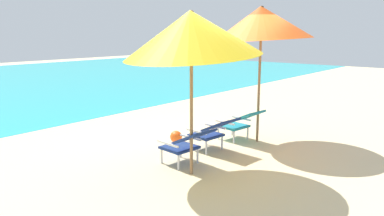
{
  "coord_description": "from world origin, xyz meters",
  "views": [
    {
      "loc": [
        -5.28,
        -4.22,
        2.16
      ],
      "look_at": [
        0.0,
        0.21,
        0.75
      ],
      "focal_mm": 34.29,
      "sensor_mm": 36.0,
      "label": 1
    }
  ],
  "objects_px": {
    "beach_umbrella_left": "(191,34)",
    "beach_ball": "(176,137)",
    "lounge_chair_right": "(240,122)",
    "beach_umbrella_right": "(261,23)",
    "lounge_chair_center": "(213,130)",
    "lounge_chair_left": "(187,142)"
  },
  "relations": [
    {
      "from": "lounge_chair_right",
      "to": "beach_ball",
      "type": "relative_size",
      "value": 3.83
    },
    {
      "from": "lounge_chair_center",
      "to": "beach_ball",
      "type": "distance_m",
      "value": 0.94
    },
    {
      "from": "beach_ball",
      "to": "beach_umbrella_right",
      "type": "bearing_deg",
      "value": -46.54
    },
    {
      "from": "lounge_chair_left",
      "to": "beach_umbrella_left",
      "type": "distance_m",
      "value": 1.79
    },
    {
      "from": "beach_umbrella_left",
      "to": "beach_umbrella_right",
      "type": "height_order",
      "value": "beach_umbrella_right"
    },
    {
      "from": "lounge_chair_right",
      "to": "beach_umbrella_left",
      "type": "relative_size",
      "value": 0.36
    },
    {
      "from": "lounge_chair_left",
      "to": "beach_umbrella_left",
      "type": "bearing_deg",
      "value": -127.47
    },
    {
      "from": "beach_ball",
      "to": "lounge_chair_right",
      "type": "bearing_deg",
      "value": -44.72
    },
    {
      "from": "lounge_chair_center",
      "to": "lounge_chair_right",
      "type": "distance_m",
      "value": 0.89
    },
    {
      "from": "beach_umbrella_left",
      "to": "beach_umbrella_right",
      "type": "distance_m",
      "value": 2.22
    },
    {
      "from": "beach_umbrella_right",
      "to": "beach_ball",
      "type": "height_order",
      "value": "beach_umbrella_right"
    },
    {
      "from": "lounge_chair_left",
      "to": "beach_umbrella_right",
      "type": "xyz_separation_m",
      "value": [
        1.99,
        -0.17,
        1.94
      ]
    },
    {
      "from": "lounge_chair_right",
      "to": "beach_umbrella_right",
      "type": "relative_size",
      "value": 0.34
    },
    {
      "from": "beach_umbrella_left",
      "to": "beach_ball",
      "type": "bearing_deg",
      "value": 50.54
    },
    {
      "from": "lounge_chair_center",
      "to": "beach_umbrella_left",
      "type": "bearing_deg",
      "value": -159.58
    },
    {
      "from": "lounge_chair_left",
      "to": "lounge_chair_right",
      "type": "bearing_deg",
      "value": 3.65
    },
    {
      "from": "beach_umbrella_right",
      "to": "lounge_chair_center",
      "type": "bearing_deg",
      "value": 164.85
    },
    {
      "from": "lounge_chair_right",
      "to": "beach_ball",
      "type": "distance_m",
      "value": 1.32
    },
    {
      "from": "lounge_chair_right",
      "to": "beach_umbrella_right",
      "type": "distance_m",
      "value": 1.98
    },
    {
      "from": "lounge_chair_left",
      "to": "lounge_chair_center",
      "type": "xyz_separation_m",
      "value": [
        0.89,
        0.13,
        0.0
      ]
    },
    {
      "from": "lounge_chair_center",
      "to": "lounge_chair_right",
      "type": "bearing_deg",
      "value": -0.77
    },
    {
      "from": "lounge_chair_center",
      "to": "lounge_chair_right",
      "type": "xyz_separation_m",
      "value": [
        0.89,
        -0.01,
        0.0
      ]
    }
  ]
}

